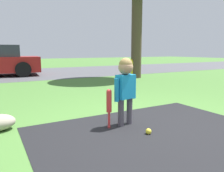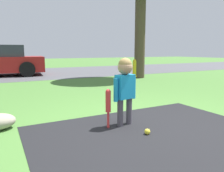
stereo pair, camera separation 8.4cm
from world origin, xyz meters
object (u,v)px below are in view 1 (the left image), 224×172
Objects in this scene: child at (126,82)px; baseball_bat at (109,103)px; fire_hydrant at (132,69)px; sports_ball at (149,131)px.

child is 1.75× the size of baseball_bat.
fire_hydrant is at bearing 52.38° from baseball_bat.
sports_ball is at bearing -53.35° from baseball_bat.
baseball_bat is 0.73× the size of fire_hydrant.
fire_hydrant is at bearing 57.55° from sports_ball.
child is at bearing 98.39° from sports_ball.
child is 1.28× the size of fire_hydrant.
baseball_bat is at bearing -127.62° from fire_hydrant.
baseball_bat is 0.66m from sports_ball.
fire_hydrant is (3.31, 5.20, 0.34)m from sports_ball.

